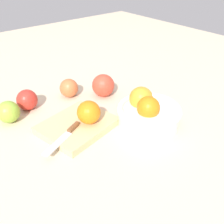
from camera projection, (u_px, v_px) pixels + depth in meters
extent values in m
plane|color=beige|center=(89.00, 118.00, 0.86)|extent=(2.40, 2.40, 0.00)
cylinder|color=white|center=(149.00, 117.00, 0.81)|extent=(0.19, 0.19, 0.05)
torus|color=white|center=(149.00, 109.00, 0.80)|extent=(0.20, 0.20, 0.02)
sphere|color=orange|center=(148.00, 108.00, 0.78)|extent=(0.07, 0.07, 0.07)
sphere|color=orange|center=(141.00, 98.00, 0.82)|extent=(0.08, 0.08, 0.08)
cube|color=#DBB77F|center=(77.00, 126.00, 0.80)|extent=(0.24, 0.21, 0.02)
sphere|color=orange|center=(89.00, 112.00, 0.78)|extent=(0.07, 0.07, 0.07)
cube|color=silver|center=(57.00, 144.00, 0.71)|extent=(0.11, 0.06, 0.00)
cylinder|color=brown|center=(73.00, 127.00, 0.77)|extent=(0.05, 0.03, 0.01)
sphere|color=#8EB738|center=(9.00, 112.00, 0.82)|extent=(0.07, 0.07, 0.07)
sphere|color=#CC6638|center=(69.00, 88.00, 0.97)|extent=(0.07, 0.07, 0.07)
sphere|color=red|center=(27.00, 100.00, 0.89)|extent=(0.07, 0.07, 0.07)
sphere|color=#D6422D|center=(103.00, 85.00, 0.97)|extent=(0.08, 0.08, 0.08)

